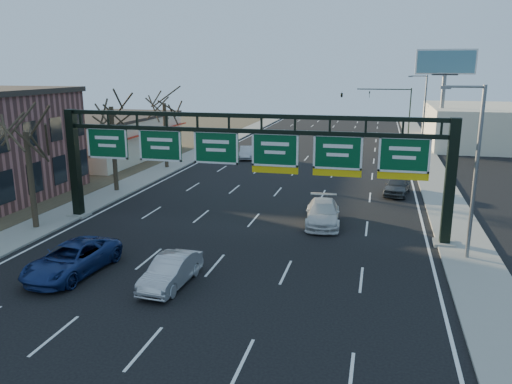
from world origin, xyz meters
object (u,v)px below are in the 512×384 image
(sign_gantry, at_px, (248,156))
(car_blue_suv, at_px, (72,259))
(car_white_wagon, at_px, (323,213))
(car_silver_sedan, at_px, (171,271))

(sign_gantry, height_order, car_blue_suv, sign_gantry)
(car_white_wagon, bearing_deg, car_blue_suv, -140.73)
(car_blue_suv, height_order, car_silver_sedan, car_blue_suv)
(sign_gantry, relative_size, car_silver_sedan, 5.84)
(sign_gantry, distance_m, car_white_wagon, 6.25)
(sign_gantry, bearing_deg, car_white_wagon, 27.12)
(car_blue_suv, bearing_deg, car_silver_sedan, 3.72)
(car_blue_suv, bearing_deg, sign_gantry, 57.57)
(car_silver_sedan, bearing_deg, car_blue_suv, -177.97)
(car_silver_sedan, xyz_separation_m, car_white_wagon, (5.73, 11.00, 0.06))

